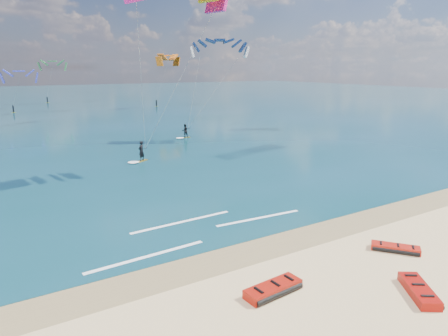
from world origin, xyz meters
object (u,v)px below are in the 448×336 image
at_px(packed_kite_right, 418,295).
at_px(packed_kite_left, 273,293).
at_px(kitesurfer_far, 203,81).
at_px(packed_kite_mid, 395,251).
at_px(kitesurfer_main, 158,65).

bearing_deg(packed_kite_right, packed_kite_left, 91.58).
height_order(packed_kite_left, packed_kite_right, packed_kite_left).
bearing_deg(kitesurfer_far, packed_kite_mid, -95.05).
relative_size(kitesurfer_main, kitesurfer_far, 1.30).
bearing_deg(packed_kite_left, packed_kite_right, -36.64).
distance_m(packed_kite_left, packed_kite_right, 5.74).
bearing_deg(packed_kite_mid, kitesurfer_far, 128.76).
xyz_separation_m(packed_kite_mid, packed_kite_right, (-2.58, -2.95, 0.00)).
xyz_separation_m(packed_kite_left, kitesurfer_far, (14.40, 32.54, 7.07)).
xyz_separation_m(packed_kite_mid, kitesurfer_main, (-3.44, 21.05, 8.92)).
relative_size(packed_kite_mid, kitesurfer_main, 0.14).
bearing_deg(kitesurfer_main, packed_kite_right, -120.74).
bearing_deg(packed_kite_left, kitesurfer_main, 74.66).
height_order(packed_kite_mid, packed_kite_right, packed_kite_right).
xyz_separation_m(packed_kite_left, packed_kite_right, (4.86, -3.05, 0.00)).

